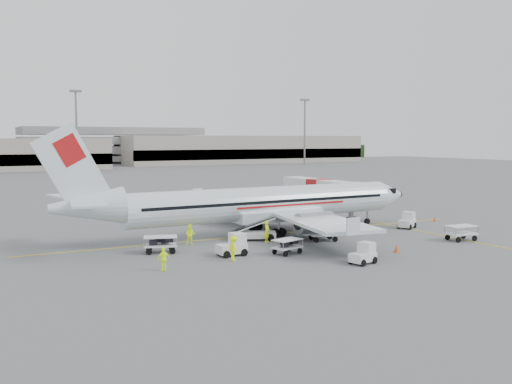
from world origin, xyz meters
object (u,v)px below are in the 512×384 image
at_px(tug_fore, 407,220).
at_px(tug_mid, 363,253).
at_px(tug_aft, 232,245).
at_px(belt_loader, 255,225).
at_px(jet_bridge, 319,198).
at_px(aircraft, 267,181).

distance_m(tug_fore, tug_mid, 17.83).
bearing_deg(tug_fore, tug_aft, 162.03).
distance_m(belt_loader, tug_aft, 7.03).
bearing_deg(belt_loader, tug_mid, -54.73).
xyz_separation_m(jet_bridge, tug_fore, (2.58, -11.61, -1.33)).
height_order(aircraft, tug_aft, aircraft).
height_order(belt_loader, tug_fore, belt_loader).
xyz_separation_m(tug_mid, tug_aft, (-7.01, 6.88, 0.10)).
relative_size(aircraft, jet_bridge, 2.21).
bearing_deg(tug_fore, tug_mid, -171.09).
bearing_deg(aircraft, tug_fore, -16.03).
distance_m(aircraft, jet_bridge, 14.19).
distance_m(jet_bridge, tug_fore, 11.96).
xyz_separation_m(tug_fore, tug_aft, (-21.15, -3.97, 0.05)).
distance_m(aircraft, tug_fore, 14.98).
relative_size(jet_bridge, tug_mid, 8.31).
distance_m(belt_loader, tug_fore, 16.48).
bearing_deg(tug_fore, jet_bridge, 73.91).
height_order(aircraft, tug_fore, aircraft).
height_order(tug_fore, tug_mid, tug_fore).
xyz_separation_m(aircraft, tug_aft, (-7.21, -7.56, -4.10)).
bearing_deg(belt_loader, aircraft, 68.21).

